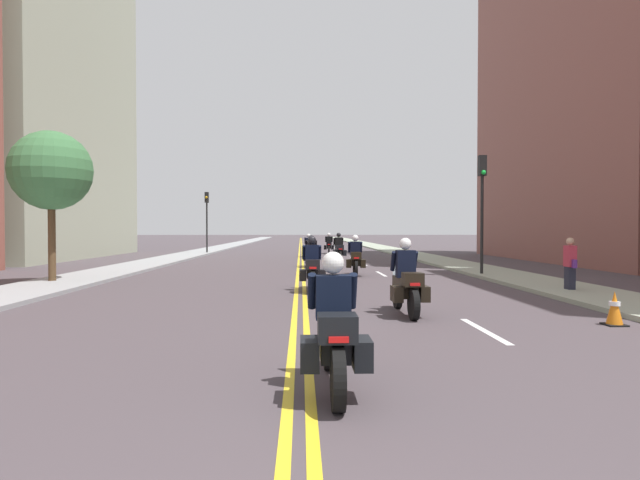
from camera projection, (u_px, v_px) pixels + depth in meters
ground_plane at (301, 249)px, 49.18m from camera, size 264.00×264.00×0.00m
sidewalk_left at (217, 248)px, 48.89m from camera, size 2.55×144.00×0.12m
sidewalk_right at (384, 248)px, 49.48m from camera, size 2.55×144.00×0.12m
centreline_yellow_inner at (300, 249)px, 49.18m from camera, size 0.12×132.00×0.01m
centreline_yellow_outer at (302, 249)px, 49.19m from camera, size 0.12×132.00×0.01m
lane_dashes_white at (357, 261)px, 30.32m from camera, size 0.14×56.40×0.01m
building_left_1 at (36, 76)px, 33.29m from camera, size 7.44×17.22×23.68m
building_right_1 at (606, 64)px, 29.80m from camera, size 8.56×18.80×22.94m
motorcycle_0 at (334, 334)px, 5.84m from camera, size 0.76×2.23×1.59m
motorcycle_1 at (406, 284)px, 11.05m from camera, size 0.77×2.22×1.66m
motorcycle_2 at (312, 269)px, 15.31m from camera, size 0.77×2.25×1.65m
motorcycle_3 at (355, 259)px, 20.54m from camera, size 0.78×2.14×1.63m
motorcycle_4 at (311, 254)px, 25.29m from camera, size 0.77×2.27×1.57m
motorcycle_5 at (339, 250)px, 29.85m from camera, size 0.78×2.18×1.66m
motorcycle_6 at (309, 247)px, 34.61m from camera, size 0.78×2.18×1.57m
motorcycle_7 at (329, 245)px, 39.25m from camera, size 0.78×2.24×1.59m
traffic_cone_0 at (615, 308)px, 9.85m from camera, size 0.37×0.37×0.66m
traffic_light_near at (482, 193)px, 20.06m from camera, size 0.28×0.38×4.74m
traffic_light_far at (207, 211)px, 38.79m from camera, size 0.28×0.38×4.68m
pedestrian_1 at (570, 265)px, 14.78m from camera, size 0.22×0.48×1.61m
street_tree_0 at (51, 171)px, 17.23m from camera, size 2.65×2.65×5.15m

